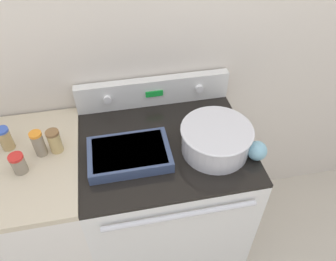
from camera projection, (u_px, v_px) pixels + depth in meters
name	position (u px, v px, depth m)	size (l,w,h in m)	color
kitchen_wall	(150.00, 45.00, 1.58)	(8.00, 0.05, 2.50)	beige
stove_range	(165.00, 201.00, 1.86)	(0.79, 0.69, 0.94)	silver
control_panel	(153.00, 91.00, 1.70)	(0.79, 0.07, 0.15)	silver
side_counter	(36.00, 222.00, 1.75)	(0.62, 0.66, 0.95)	silver
mixing_bowl	(216.00, 138.00, 1.45)	(0.32, 0.32, 0.13)	silver
casserole_dish	(129.00, 154.00, 1.44)	(0.36, 0.24, 0.05)	#38476B
ladle	(256.00, 149.00, 1.45)	(0.09, 0.34, 0.09)	#7AB2C6
spice_jar_brown_cap	(55.00, 141.00, 1.44)	(0.06, 0.06, 0.11)	tan
spice_jar_orange_cap	(39.00, 143.00, 1.42)	(0.05, 0.05, 0.13)	gray
spice_jar_red_cap	(18.00, 164.00, 1.36)	(0.06, 0.06, 0.09)	gray
spice_jar_blue_cap	(5.00, 139.00, 1.45)	(0.06, 0.06, 0.11)	tan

